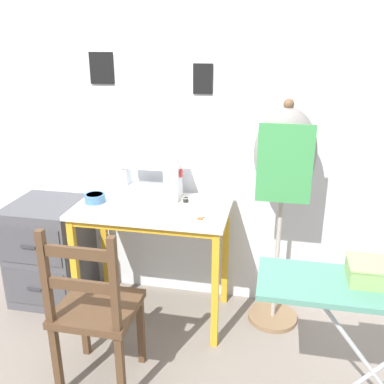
% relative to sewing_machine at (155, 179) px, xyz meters
% --- Properties ---
extents(ground_plane, '(14.00, 14.00, 0.00)m').
position_rel_sewing_machine_xyz_m(ground_plane, '(0.02, -0.42, -0.91)').
color(ground_plane, gray).
extents(wall_back, '(10.00, 0.06, 2.55)m').
position_rel_sewing_machine_xyz_m(wall_back, '(0.02, 0.19, 0.37)').
color(wall_back, silver).
rests_on(wall_back, ground_plane).
extents(sewing_table, '(0.95, 0.54, 0.78)m').
position_rel_sewing_machine_xyz_m(sewing_table, '(0.02, -0.16, -0.24)').
color(sewing_table, silver).
rests_on(sewing_table, ground_plane).
extents(sewing_machine, '(0.39, 0.16, 0.29)m').
position_rel_sewing_machine_xyz_m(sewing_machine, '(0.00, 0.00, 0.00)').
color(sewing_machine, white).
rests_on(sewing_machine, sewing_table).
extents(fabric_bowl, '(0.13, 0.13, 0.05)m').
position_rel_sewing_machine_xyz_m(fabric_bowl, '(-0.35, -0.15, -0.10)').
color(fabric_bowl, teal).
rests_on(fabric_bowl, sewing_table).
extents(scissors, '(0.12, 0.11, 0.01)m').
position_rel_sewing_machine_xyz_m(scissors, '(0.37, -0.26, -0.13)').
color(scissors, silver).
rests_on(scissors, sewing_table).
extents(thread_spool_near_machine, '(0.04, 0.04, 0.03)m').
position_rel_sewing_machine_xyz_m(thread_spool_near_machine, '(0.21, -0.05, -0.11)').
color(thread_spool_near_machine, black).
rests_on(thread_spool_near_machine, sewing_table).
extents(wooden_chair, '(0.40, 0.38, 0.94)m').
position_rel_sewing_machine_xyz_m(wooden_chair, '(-0.10, -0.79, -0.46)').
color(wooden_chair, '#513823').
rests_on(wooden_chair, ground_plane).
extents(filing_cabinet, '(0.47, 0.50, 0.70)m').
position_rel_sewing_machine_xyz_m(filing_cabinet, '(-0.75, -0.07, -0.55)').
color(filing_cabinet, '#4C4C51').
rests_on(filing_cabinet, ground_plane).
extents(dress_form, '(0.36, 0.32, 1.44)m').
position_rel_sewing_machine_xyz_m(dress_form, '(0.80, -0.05, 0.15)').
color(dress_form, '#846647').
rests_on(dress_form, ground_plane).
extents(storage_box, '(0.19, 0.17, 0.09)m').
position_rel_sewing_machine_xyz_m(storage_box, '(1.15, -0.85, -0.04)').
color(storage_box, '#8EB266').
rests_on(storage_box, ironing_board).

